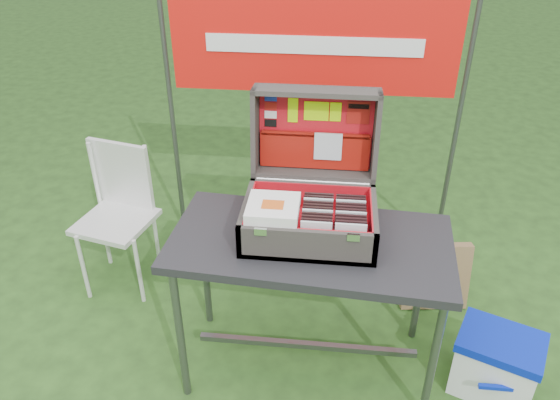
# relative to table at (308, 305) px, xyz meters

# --- Properties ---
(ground) EXTENTS (80.00, 80.00, 0.00)m
(ground) POSITION_rel_table_xyz_m (-0.07, -0.01, -0.38)
(ground) COLOR #234019
(ground) RESTS_ON ground
(table) EXTENTS (1.26, 0.69, 0.76)m
(table) POSITION_rel_table_xyz_m (0.00, 0.00, 0.00)
(table) COLOR #232328
(table) RESTS_ON ground
(table_top) EXTENTS (1.26, 0.69, 0.04)m
(table_top) POSITION_rel_table_xyz_m (0.00, 0.00, 0.36)
(table_top) COLOR #232328
(table_top) RESTS_ON ground
(table_leg_fl) EXTENTS (0.04, 0.04, 0.72)m
(table_leg_fl) POSITION_rel_table_xyz_m (-0.55, -0.24, -0.02)
(table_leg_fl) COLOR #59595B
(table_leg_fl) RESTS_ON ground
(table_leg_fr) EXTENTS (0.04, 0.04, 0.72)m
(table_leg_fr) POSITION_rel_table_xyz_m (0.55, -0.24, -0.02)
(table_leg_fr) COLOR #59595B
(table_leg_fr) RESTS_ON ground
(table_leg_bl) EXTENTS (0.04, 0.04, 0.72)m
(table_leg_bl) POSITION_rel_table_xyz_m (-0.55, 0.24, -0.02)
(table_leg_bl) COLOR #59595B
(table_leg_bl) RESTS_ON ground
(table_leg_br) EXTENTS (0.04, 0.04, 0.72)m
(table_leg_br) POSITION_rel_table_xyz_m (0.55, 0.24, -0.02)
(table_leg_br) COLOR #59595B
(table_leg_br) RESTS_ON ground
(table_brace) EXTENTS (1.07, 0.03, 0.03)m
(table_brace) POSITION_rel_table_xyz_m (0.00, 0.00, -0.26)
(table_brace) COLOR #59595B
(table_brace) RESTS_ON ground
(suitcase) EXTENTS (0.57, 0.57, 0.55)m
(suitcase) POSITION_rel_table_xyz_m (-0.01, 0.10, 0.66)
(suitcase) COLOR #4F4A46
(suitcase) RESTS_ON table
(suitcase_base_bottom) EXTENTS (0.57, 0.41, 0.02)m
(suitcase_base_bottom) POSITION_rel_table_xyz_m (-0.01, 0.04, 0.39)
(suitcase_base_bottom) COLOR #4F4A46
(suitcase_base_bottom) RESTS_ON table_top
(suitcase_base_wall_front) EXTENTS (0.57, 0.02, 0.15)m
(suitcase_base_wall_front) POSITION_rel_table_xyz_m (-0.01, -0.16, 0.46)
(suitcase_base_wall_front) COLOR #4F4A46
(suitcase_base_wall_front) RESTS_ON table_top
(suitcase_base_wall_back) EXTENTS (0.57, 0.02, 0.15)m
(suitcase_base_wall_back) POSITION_rel_table_xyz_m (-0.01, 0.23, 0.46)
(suitcase_base_wall_back) COLOR #4F4A46
(suitcase_base_wall_back) RESTS_ON table_top
(suitcase_base_wall_left) EXTENTS (0.02, 0.41, 0.15)m
(suitcase_base_wall_left) POSITION_rel_table_xyz_m (-0.28, 0.04, 0.46)
(suitcase_base_wall_left) COLOR #4F4A46
(suitcase_base_wall_left) RESTS_ON table_top
(suitcase_base_wall_right) EXTENTS (0.02, 0.41, 0.15)m
(suitcase_base_wall_right) POSITION_rel_table_xyz_m (0.26, 0.04, 0.46)
(suitcase_base_wall_right) COLOR #4F4A46
(suitcase_base_wall_right) RESTS_ON table_top
(suitcase_liner_floor) EXTENTS (0.52, 0.36, 0.01)m
(suitcase_liner_floor) POSITION_rel_table_xyz_m (-0.01, 0.04, 0.41)
(suitcase_liner_floor) COLOR red
(suitcase_liner_floor) RESTS_ON suitcase_base_bottom
(suitcase_latch_left) EXTENTS (0.05, 0.01, 0.03)m
(suitcase_latch_left) POSITION_rel_table_xyz_m (-0.19, -0.17, 0.52)
(suitcase_latch_left) COLOR silver
(suitcase_latch_left) RESTS_ON suitcase_base_wall_front
(suitcase_latch_right) EXTENTS (0.05, 0.01, 0.03)m
(suitcase_latch_right) POSITION_rel_table_xyz_m (0.17, -0.17, 0.52)
(suitcase_latch_right) COLOR silver
(suitcase_latch_right) RESTS_ON suitcase_base_wall_front
(suitcase_hinge) EXTENTS (0.51, 0.02, 0.02)m
(suitcase_hinge) POSITION_rel_table_xyz_m (-0.01, 0.24, 0.53)
(suitcase_hinge) COLOR silver
(suitcase_hinge) RESTS_ON suitcase_base_wall_back
(suitcase_lid_back) EXTENTS (0.57, 0.07, 0.41)m
(suitcase_lid_back) POSITION_rel_table_xyz_m (-0.01, 0.40, 0.72)
(suitcase_lid_back) COLOR #4F4A46
(suitcase_lid_back) RESTS_ON suitcase_base_wall_back
(suitcase_lid_rim_far) EXTENTS (0.57, 0.15, 0.04)m
(suitcase_lid_rim_far) POSITION_rel_table_xyz_m (-0.01, 0.36, 0.92)
(suitcase_lid_rim_far) COLOR #4F4A46
(suitcase_lid_rim_far) RESTS_ON suitcase_lid_back
(suitcase_lid_rim_near) EXTENTS (0.57, 0.15, 0.04)m
(suitcase_lid_rim_near) POSITION_rel_table_xyz_m (-0.01, 0.32, 0.54)
(suitcase_lid_rim_near) COLOR #4F4A46
(suitcase_lid_rim_near) RESTS_ON suitcase_lid_back
(suitcase_lid_rim_left) EXTENTS (0.02, 0.20, 0.42)m
(suitcase_lid_rim_left) POSITION_rel_table_xyz_m (-0.28, 0.34, 0.73)
(suitcase_lid_rim_left) COLOR #4F4A46
(suitcase_lid_rim_left) RESTS_ON suitcase_lid_back
(suitcase_lid_rim_right) EXTENTS (0.02, 0.20, 0.42)m
(suitcase_lid_rim_right) POSITION_rel_table_xyz_m (0.26, 0.34, 0.73)
(suitcase_lid_rim_right) COLOR #4F4A46
(suitcase_lid_rim_right) RESTS_ON suitcase_lid_back
(suitcase_lid_liner) EXTENTS (0.52, 0.05, 0.36)m
(suitcase_lid_liner) POSITION_rel_table_xyz_m (-0.01, 0.39, 0.72)
(suitcase_lid_liner) COLOR red
(suitcase_lid_liner) RESTS_ON suitcase_lid_back
(suitcase_liner_wall_front) EXTENTS (0.52, 0.01, 0.13)m
(suitcase_liner_wall_front) POSITION_rel_table_xyz_m (-0.01, -0.14, 0.47)
(suitcase_liner_wall_front) COLOR red
(suitcase_liner_wall_front) RESTS_ON suitcase_base_bottom
(suitcase_liner_wall_back) EXTENTS (0.52, 0.01, 0.13)m
(suitcase_liner_wall_back) POSITION_rel_table_xyz_m (-0.01, 0.21, 0.47)
(suitcase_liner_wall_back) COLOR red
(suitcase_liner_wall_back) RESTS_ON suitcase_base_bottom
(suitcase_liner_wall_left) EXTENTS (0.01, 0.36, 0.13)m
(suitcase_liner_wall_left) POSITION_rel_table_xyz_m (-0.27, 0.04, 0.47)
(suitcase_liner_wall_left) COLOR red
(suitcase_liner_wall_left) RESTS_ON suitcase_base_bottom
(suitcase_liner_wall_right) EXTENTS (0.01, 0.36, 0.13)m
(suitcase_liner_wall_right) POSITION_rel_table_xyz_m (0.25, 0.04, 0.47)
(suitcase_liner_wall_right) COLOR red
(suitcase_liner_wall_right) RESTS_ON suitcase_base_bottom
(suitcase_lid_pocket) EXTENTS (0.50, 0.05, 0.17)m
(suitcase_lid_pocket) POSITION_rel_table_xyz_m (-0.01, 0.36, 0.63)
(suitcase_lid_pocket) COLOR maroon
(suitcase_lid_pocket) RESTS_ON suitcase_lid_liner
(suitcase_pocket_edge) EXTENTS (0.49, 0.02, 0.02)m
(suitcase_pocket_edge) POSITION_rel_table_xyz_m (-0.01, 0.36, 0.71)
(suitcase_pocket_edge) COLOR maroon
(suitcase_pocket_edge) RESTS_ON suitcase_lid_pocket
(suitcase_pocket_cd) EXTENTS (0.13, 0.02, 0.13)m
(suitcase_pocket_cd) POSITION_rel_table_xyz_m (0.05, 0.34, 0.66)
(suitcase_pocket_cd) COLOR silver
(suitcase_pocket_cd) RESTS_ON suitcase_lid_pocket
(lid_sticker_cc_a) EXTENTS (0.06, 0.01, 0.03)m
(lid_sticker_cc_a) POSITION_rel_table_xyz_m (-0.22, 0.40, 0.87)
(lid_sticker_cc_a) COLOR #1933B2
(lid_sticker_cc_a) RESTS_ON suitcase_lid_liner
(lid_sticker_cc_b) EXTENTS (0.06, 0.01, 0.03)m
(lid_sticker_cc_b) POSITION_rel_table_xyz_m (-0.22, 0.39, 0.83)
(lid_sticker_cc_b) COLOR #A21610
(lid_sticker_cc_b) RESTS_ON suitcase_lid_liner
(lid_sticker_cc_c) EXTENTS (0.06, 0.01, 0.03)m
(lid_sticker_cc_c) POSITION_rel_table_xyz_m (-0.22, 0.39, 0.79)
(lid_sticker_cc_c) COLOR white
(lid_sticker_cc_c) RESTS_ON suitcase_lid_liner
(lid_sticker_cc_d) EXTENTS (0.06, 0.01, 0.03)m
(lid_sticker_cc_d) POSITION_rel_table_xyz_m (-0.22, 0.38, 0.75)
(lid_sticker_cc_d) COLOR black
(lid_sticker_cc_d) RESTS_ON suitcase_lid_liner
(lid_card_neon_tall) EXTENTS (0.05, 0.02, 0.11)m
(lid_card_neon_tall) POSITION_rel_table_xyz_m (-0.12, 0.39, 0.81)
(lid_card_neon_tall) COLOR #B0F201
(lid_card_neon_tall) RESTS_ON suitcase_lid_liner
(lid_card_neon_main) EXTENTS (0.11, 0.01, 0.09)m
(lid_card_neon_main) POSITION_rel_table_xyz_m (-0.01, 0.39, 0.81)
(lid_card_neon_main) COLOR #B0F201
(lid_card_neon_main) RESTS_ON suitcase_lid_liner
(lid_card_neon_small) EXTENTS (0.05, 0.01, 0.09)m
(lid_card_neon_small) POSITION_rel_table_xyz_m (0.08, 0.39, 0.81)
(lid_card_neon_small) COLOR #B0F201
(lid_card_neon_small) RESTS_ON suitcase_lid_liner
(lid_sticker_band) EXTENTS (0.10, 0.01, 0.10)m
(lid_sticker_band) POSITION_rel_table_xyz_m (0.18, 0.39, 0.81)
(lid_sticker_band) COLOR #A21610
(lid_sticker_band) RESTS_ON suitcase_lid_liner
(lid_sticker_band_bar) EXTENTS (0.09, 0.01, 0.02)m
(lid_sticker_band_bar) POSITION_rel_table_xyz_m (0.18, 0.40, 0.84)
(lid_sticker_band_bar) COLOR black
(lid_sticker_band_bar) RESTS_ON suitcase_lid_liner
(cd_left_0) EXTENTS (0.13, 0.01, 0.14)m
(cd_left_0) POSITION_rel_table_xyz_m (0.03, -0.12, 0.48)
(cd_left_0) COLOR silver
(cd_left_0) RESTS_ON suitcase_liner_floor
(cd_left_1) EXTENTS (0.13, 0.01, 0.14)m
(cd_left_1) POSITION_rel_table_xyz_m (0.03, -0.10, 0.48)
(cd_left_1) COLOR black
(cd_left_1) RESTS_ON suitcase_liner_floor
(cd_left_2) EXTENTS (0.13, 0.01, 0.14)m
(cd_left_2) POSITION_rel_table_xyz_m (0.03, -0.08, 0.48)
(cd_left_2) COLOR black
(cd_left_2) RESTS_ON suitcase_liner_floor
(cd_left_3) EXTENTS (0.13, 0.01, 0.14)m
(cd_left_3) POSITION_rel_table_xyz_m (0.03, -0.05, 0.48)
(cd_left_3) COLOR black
(cd_left_3) RESTS_ON suitcase_liner_floor
(cd_left_4) EXTENTS (0.13, 0.01, 0.14)m
(cd_left_4) POSITION_rel_table_xyz_m (0.03, -0.03, 0.48)
(cd_left_4) COLOR silver
(cd_left_4) RESTS_ON suitcase_liner_floor
(cd_left_5) EXTENTS (0.13, 0.01, 0.14)m
(cd_left_5) POSITION_rel_table_xyz_m (0.03, -0.01, 0.48)
(cd_left_5) COLOR black
(cd_left_5) RESTS_ON suitcase_liner_floor
(cd_left_6) EXTENTS (0.13, 0.01, 0.14)m
(cd_left_6) POSITION_rel_table_xyz_m (0.03, 0.01, 0.48)
(cd_left_6) COLOR black
(cd_left_6) RESTS_ON suitcase_liner_floor
(cd_left_7) EXTENTS (0.13, 0.01, 0.14)m
(cd_left_7) POSITION_rel_table_xyz_m (0.03, 0.04, 0.48)
(cd_left_7) COLOR black
(cd_left_7) RESTS_ON suitcase_liner_floor
(cd_left_8) EXTENTS (0.13, 0.01, 0.14)m
(cd_left_8) POSITION_rel_table_xyz_m (0.03, 0.06, 0.48)
(cd_left_8) COLOR silver
(cd_left_8) RESTS_ON suitcase_liner_floor
(cd_left_9) EXTENTS (0.13, 0.01, 0.14)m
(cd_left_9) POSITION_rel_table_xyz_m (0.03, 0.08, 0.48)
(cd_left_9) COLOR black
(cd_left_9) RESTS_ON suitcase_liner_floor
(cd_left_10) EXTENTS (0.13, 0.01, 0.14)m
(cd_left_10) POSITION_rel_table_xyz_m (0.03, 0.10, 0.48)
(cd_left_10) COLOR black
(cd_left_10) RESTS_ON suitcase_liner_floor
(cd_right_0) EXTENTS (0.13, 0.01, 0.14)m
(cd_right_0) POSITION_rel_table_xyz_m (0.16, -0.12, 0.48)
(cd_right_0) COLOR silver
(cd_right_0) RESTS_ON suitcase_liner_floor
(cd_right_1) EXTENTS (0.13, 0.01, 0.14)m
(cd_right_1) POSITION_rel_table_xyz_m (0.16, -0.10, 0.48)
(cd_right_1) COLOR black
(cd_right_1) RESTS_ON suitcase_liner_floor
(cd_right_2) EXTENTS (0.13, 0.01, 0.14)m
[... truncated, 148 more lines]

